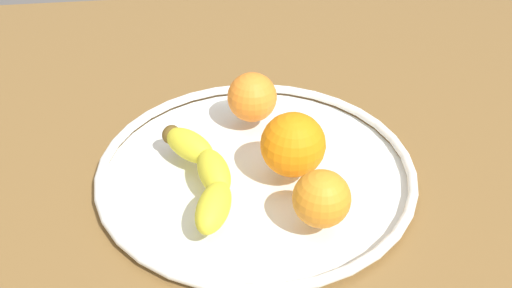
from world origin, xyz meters
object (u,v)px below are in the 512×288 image
Objects in this scene: orange_back_left at (293,145)px; banana at (204,172)px; orange_back_right at (252,97)px; orange_front_left at (322,199)px; fruit_bowl at (256,169)px.

banana is at bearing 96.02° from orange_back_left.
orange_back_right is 21.43cm from orange_front_left.
orange_back_left is at bearing -164.03° from orange_back_right.
orange_back_left reaches higher than banana.
orange_back_left is at bearing -94.70° from banana.
banana is 2.99× the size of orange_back_right.
banana is 3.16× the size of orange_front_left.
orange_back_left reaches higher than fruit_bowl.
banana is at bearing 150.92° from orange_back_right.
orange_front_left is at bearing -166.72° from orange_back_right.
orange_back_right is 0.86× the size of orange_back_left.
fruit_bowl is at bearing -76.15° from banana.
orange_back_right is 12.42cm from orange_back_left.
orange_back_right is (10.07, -0.74, 4.23)cm from fruit_bowl.
orange_back_left is (-1.85, -4.16, 4.77)cm from fruit_bowl.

